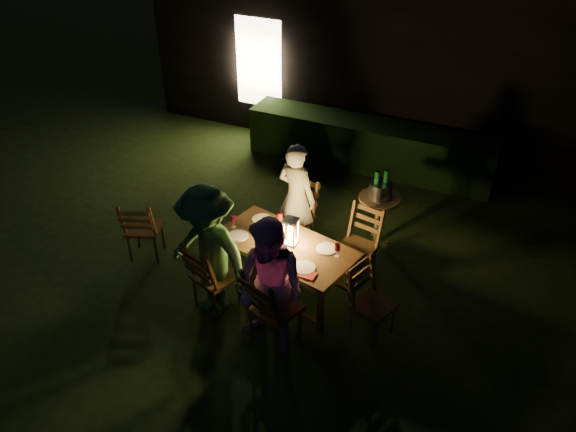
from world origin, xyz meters
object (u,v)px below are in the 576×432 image
at_px(chair_end, 371,314).
at_px(person_house_side, 297,198).
at_px(chair_far_right, 356,257).
at_px(person_opp_right, 271,288).
at_px(chair_far_left, 294,228).
at_px(ice_bucket, 380,190).
at_px(chair_near_left, 215,287).
at_px(bottle_bucket_a, 376,187).
at_px(bottle_table, 269,227).
at_px(person_opp_left, 209,253).
at_px(chair_spare, 145,238).
at_px(dining_table, 285,249).
at_px(lantern, 291,233).
at_px(bottle_bucket_b, 385,186).
at_px(chair_near_right, 274,320).
at_px(side_table, 379,203).

bearing_deg(chair_end, person_house_side, -111.22).
bearing_deg(chair_far_right, person_opp_right, 84.84).
xyz_separation_m(chair_far_left, ice_bucket, (0.99, 0.57, 0.55)).
height_order(chair_near_left, ice_bucket, chair_near_left).
bearing_deg(chair_end, bottle_bucket_a, -144.75).
bearing_deg(chair_far_right, bottle_table, 42.36).
xyz_separation_m(person_opp_left, bottle_bucket_a, (1.30, 2.08, 0.05)).
xyz_separation_m(person_house_side, person_opp_right, (0.51, -1.80, 0.04)).
height_order(person_opp_right, bottle_bucket_a, person_opp_right).
xyz_separation_m(chair_spare, bottle_table, (1.74, 0.24, 0.55)).
bearing_deg(dining_table, lantern, 45.00).
distance_m(chair_spare, bottle_bucket_b, 3.26).
bearing_deg(dining_table, chair_spare, -161.91).
bearing_deg(bottle_bucket_a, person_opp_left, -121.95).
height_order(dining_table, bottle_bucket_a, bottle_bucket_a).
distance_m(chair_near_right, chair_far_right, 1.55).
xyz_separation_m(dining_table, person_house_side, (-0.26, 0.90, 0.14)).
xyz_separation_m(chair_near_right, side_table, (0.46, 2.27, 0.33)).
distance_m(chair_far_left, person_house_side, 0.47).
xyz_separation_m(lantern, bottle_bucket_a, (0.62, 1.34, 0.05)).
bearing_deg(person_opp_left, person_opp_right, 0.00).
bearing_deg(person_house_side, chair_near_right, 119.41).
bearing_deg(chair_spare, bottle_table, -12.77).
distance_m(chair_near_right, lantern, 1.06).
bearing_deg(chair_far_left, person_opp_left, 88.59).
bearing_deg(bottle_bucket_a, chair_far_left, -150.75).
distance_m(chair_spare, bottle_table, 1.84).
height_order(dining_table, chair_near_left, chair_near_left).
bearing_deg(side_table, chair_spare, -149.38).
distance_m(chair_far_right, person_house_side, 1.11).
distance_m(ice_bucket, bottle_bucket_b, 0.08).
height_order(chair_far_left, ice_bucket, chair_far_left).
xyz_separation_m(dining_table, chair_near_left, (-0.61, -0.65, -0.32)).
bearing_deg(bottle_table, chair_near_left, -117.55).
bearing_deg(person_opp_right, chair_far_left, 119.50).
bearing_deg(person_opp_right, person_house_side, 118.76).
distance_m(bottle_table, bottle_bucket_a, 1.61).
bearing_deg(chair_far_right, chair_spare, 28.06).
distance_m(chair_near_right, bottle_bucket_a, 2.34).
height_order(chair_near_left, chair_end, chair_near_left).
bearing_deg(chair_near_right, side_table, 98.11).
bearing_deg(chair_far_left, dining_table, 118.86).
bearing_deg(chair_near_left, person_house_side, 95.15).
bearing_deg(side_table, person_house_side, -152.04).
bearing_deg(person_house_side, chair_spare, 44.96).
distance_m(chair_near_right, chair_far_left, 1.79).
bearing_deg(lantern, chair_spare, -173.90).
height_order(chair_near_right, side_table, chair_near_right).
distance_m(person_opp_right, lantern, 0.96).
relative_size(chair_near_left, person_opp_left, 0.60).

